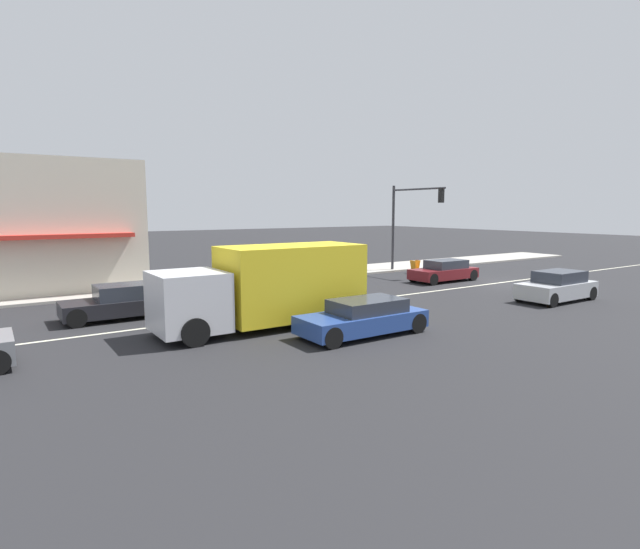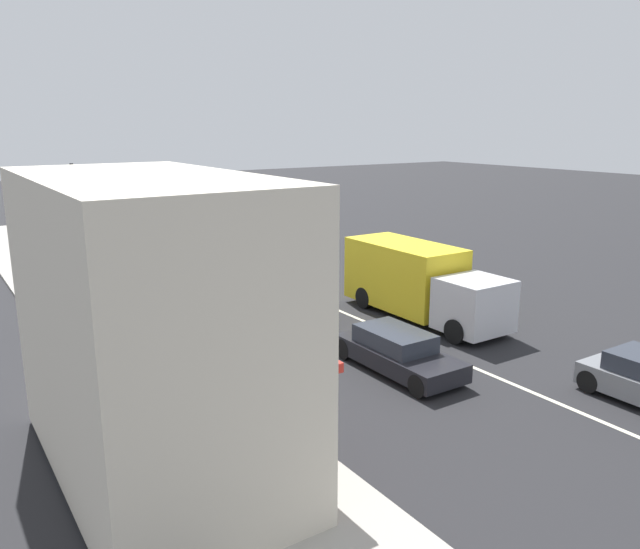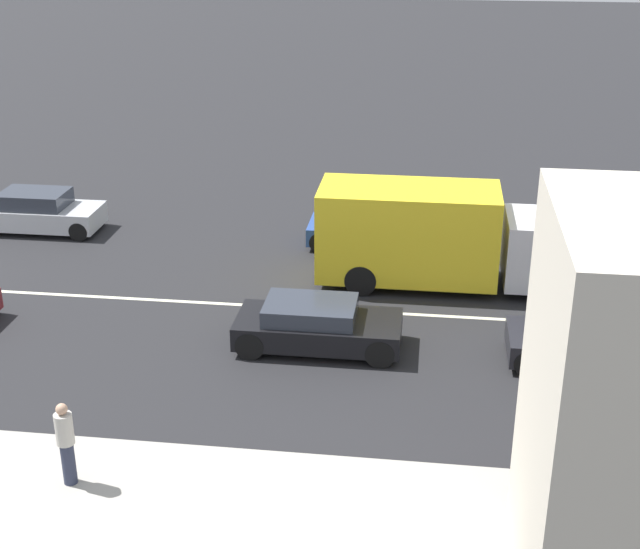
{
  "view_description": "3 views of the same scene",
  "coord_description": "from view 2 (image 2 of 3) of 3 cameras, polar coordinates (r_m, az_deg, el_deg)",
  "views": [
    {
      "loc": [
        -17.68,
        24.29,
        4.15
      ],
      "look_at": [
        -0.98,
        13.14,
        1.53
      ],
      "focal_mm": 28.0,
      "sensor_mm": 36.0,
      "label": 1
    },
    {
      "loc": [
        14.4,
        34.08,
        7.59
      ],
      "look_at": [
        1.59,
        14.66,
        1.96
      ],
      "focal_mm": 35.0,
      "sensor_mm": 36.0,
      "label": 2
    },
    {
      "loc": [
        21.88,
        15.81,
        10.44
      ],
      "look_at": [
        1.1,
        13.09,
        1.51
      ],
      "focal_mm": 50.0,
      "sensor_mm": 36.0,
      "label": 3
    }
  ],
  "objects": [
    {
      "name": "warning_aframe_sign",
      "position": [
        34.84,
        -18.52,
        1.02
      ],
      "size": [
        0.45,
        0.53,
        0.84
      ],
      "color": "orange",
      "rests_on": "ground"
    },
    {
      "name": "coupe_blue",
      "position": [
        28.72,
        10.42,
        -0.74
      ],
      "size": [
        1.8,
        4.39,
        1.2
      ],
      "color": "#284793",
      "rests_on": "ground"
    },
    {
      "name": "pedestrian",
      "position": [
        26.33,
        -19.45,
        -1.62
      ],
      "size": [
        0.34,
        0.34,
        1.73
      ],
      "color": "#282D42",
      "rests_on": "sidewalk_right"
    },
    {
      "name": "ground_plane",
      "position": [
        22.88,
        8.0,
        -5.91
      ],
      "size": [
        160.0,
        160.0,
        0.0
      ],
      "primitive_type": "plane",
      "color": "#232326"
    },
    {
      "name": "building_corner_store",
      "position": [
        13.85,
        -15.2,
        -4.68
      ],
      "size": [
        4.84,
        8.1,
        6.48
      ],
      "color": "beige",
      "rests_on": "sidewalk_right"
    },
    {
      "name": "suv_black",
      "position": [
        25.21,
        -3.04,
        -2.51
      ],
      "size": [
        1.85,
        4.1,
        1.22
      ],
      "color": "black",
      "rests_on": "ground"
    },
    {
      "name": "lane_marking_center",
      "position": [
        37.77,
        -10.29,
        1.79
      ],
      "size": [
        0.16,
        60.0,
        0.01
      ],
      "primitive_type": "cube",
      "color": "beige",
      "rests_on": "ground"
    },
    {
      "name": "traffic_signal_main",
      "position": [
        33.78,
        -19.16,
        6.58
      ],
      "size": [
        4.59,
        0.34,
        5.6
      ],
      "color": "#333338",
      "rests_on": "sidewalk_right"
    },
    {
      "name": "sedan_maroon",
      "position": [
        34.71,
        -12.13,
        1.67
      ],
      "size": [
        1.73,
        4.16,
        1.24
      ],
      "color": "maroon",
      "rests_on": "ground"
    },
    {
      "name": "sedan_dark",
      "position": [
        19.88,
        7.11,
        -7.01
      ],
      "size": [
        1.82,
        4.5,
        1.3
      ],
      "color": "black",
      "rests_on": "ground"
    },
    {
      "name": "delivery_truck",
      "position": [
        25.22,
        9.04,
        -0.62
      ],
      "size": [
        2.44,
        7.5,
        2.87
      ],
      "color": "silver",
      "rests_on": "ground"
    },
    {
      "name": "sidewalk_right",
      "position": [
        18.13,
        -13.24,
        -11.33
      ],
      "size": [
        4.0,
        73.0,
        0.12
      ],
      "primitive_type": "cube",
      "color": "#A8A399",
      "rests_on": "ground"
    },
    {
      "name": "sedan_silver",
      "position": [
        37.45,
        -1.57,
        2.91
      ],
      "size": [
        1.77,
        3.96,
        1.37
      ],
      "color": "#B7BABF",
      "rests_on": "ground"
    }
  ]
}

